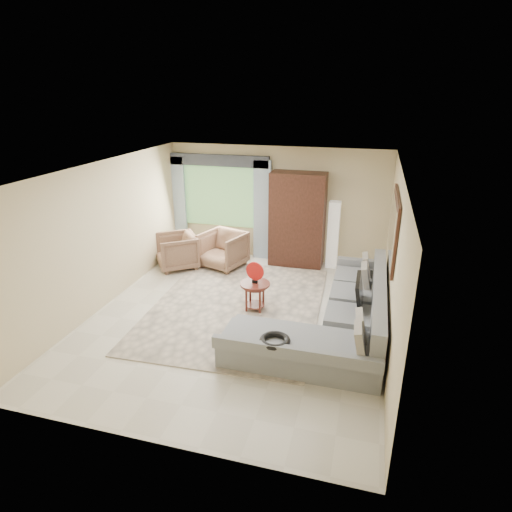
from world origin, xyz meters
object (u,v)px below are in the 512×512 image
(sectional_sofa, at_px, (339,321))
(coffee_table, at_px, (255,296))
(armchair_left, at_px, (177,251))
(armoire, at_px, (297,220))
(armchair_right, at_px, (223,250))
(potted_plant, at_px, (194,246))
(tv_screen, at_px, (360,293))
(floor_lamp, at_px, (333,235))

(sectional_sofa, xyz_separation_m, coffee_table, (-1.55, 0.51, -0.00))
(sectional_sofa, xyz_separation_m, armchair_left, (-3.76, 1.97, 0.10))
(armchair_left, distance_m, armoire, 2.77)
(armchair_right, height_order, potted_plant, armchair_right)
(tv_screen, height_order, armchair_left, tv_screen)
(tv_screen, relative_size, armchair_right, 0.83)
(tv_screen, height_order, potted_plant, tv_screen)
(armchair_left, relative_size, armchair_right, 0.96)
(sectional_sofa, distance_m, potted_plant, 4.52)
(coffee_table, distance_m, armoire, 2.52)
(coffee_table, distance_m, floor_lamp, 2.73)
(coffee_table, bearing_deg, sectional_sofa, -18.32)
(armchair_left, bearing_deg, floor_lamp, 70.03)
(tv_screen, xyz_separation_m, floor_lamp, (-0.70, 2.73, 0.03))
(coffee_table, relative_size, armchair_right, 0.60)
(armchair_left, relative_size, armoire, 0.41)
(tv_screen, distance_m, floor_lamp, 2.82)
(armchair_right, relative_size, armoire, 0.42)
(sectional_sofa, height_order, armchair_right, sectional_sofa)
(armchair_left, xyz_separation_m, armchair_right, (0.98, 0.32, 0.02))
(coffee_table, bearing_deg, armchair_right, 124.75)
(tv_screen, height_order, armoire, armoire)
(tv_screen, bearing_deg, armoire, 119.32)
(sectional_sofa, distance_m, armoire, 3.24)
(coffee_table, bearing_deg, tv_screen, -8.97)
(armoire, bearing_deg, coffee_table, -97.54)
(coffee_table, height_order, armchair_left, armchair_left)
(armchair_left, bearing_deg, armoire, 73.63)
(potted_plant, bearing_deg, armoire, 5.49)
(potted_plant, xyz_separation_m, floor_lamp, (3.21, 0.29, 0.48))
(sectional_sofa, relative_size, coffee_table, 6.44)
(sectional_sofa, height_order, tv_screen, tv_screen)
(tv_screen, xyz_separation_m, armchair_left, (-4.03, 1.75, -0.33))
(sectional_sofa, bearing_deg, coffee_table, 161.68)
(armchair_right, xyz_separation_m, floor_lamp, (2.35, 0.67, 0.34))
(sectional_sofa, distance_m, floor_lamp, 3.03)
(coffee_table, bearing_deg, potted_plant, 134.24)
(tv_screen, relative_size, floor_lamp, 0.49)
(potted_plant, height_order, floor_lamp, floor_lamp)
(sectional_sofa, bearing_deg, floor_lamp, 98.33)
(armchair_left, bearing_deg, sectional_sofa, 25.90)
(armchair_left, xyz_separation_m, armoire, (2.53, 0.92, 0.66))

